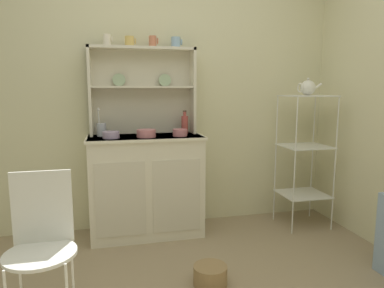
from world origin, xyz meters
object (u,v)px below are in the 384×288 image
(hutch_cabinet, at_px, (146,185))
(porcelain_teapot, at_px, (308,88))
(wire_chair, at_px, (41,237))
(cup_cream_0, at_px, (107,40))
(utensil_jar, at_px, (101,129))
(floor_basket, at_px, (210,275))
(jam_bottle, at_px, (185,124))
(bakers_rack, at_px, (305,145))
(hutch_shelf_unit, at_px, (142,85))
(bowl_mixing_large, at_px, (111,135))

(hutch_cabinet, bearing_deg, porcelain_teapot, -4.78)
(wire_chair, relative_size, cup_cream_0, 9.03)
(cup_cream_0, bearing_deg, porcelain_teapot, -7.98)
(cup_cream_0, relative_size, utensil_jar, 0.39)
(floor_basket, relative_size, jam_bottle, 1.08)
(bakers_rack, height_order, cup_cream_0, cup_cream_0)
(jam_bottle, distance_m, porcelain_teapot, 1.15)
(cup_cream_0, xyz_separation_m, porcelain_teapot, (1.74, -0.24, -0.39))
(hutch_cabinet, relative_size, wire_chair, 1.16)
(hutch_shelf_unit, bearing_deg, floor_basket, -74.06)
(bakers_rack, bearing_deg, bowl_mixing_large, 178.43)
(wire_chair, xyz_separation_m, jam_bottle, (1.03, 1.22, 0.45))
(hutch_cabinet, relative_size, bowl_mixing_large, 7.24)
(floor_basket, bearing_deg, jam_bottle, 87.14)
(hutch_cabinet, distance_m, cup_cream_0, 1.27)
(bakers_rack, bearing_deg, wire_chair, -154.40)
(wire_chair, bearing_deg, bowl_mixing_large, 68.07)
(floor_basket, xyz_separation_m, porcelain_teapot, (1.14, 0.81, 1.22))
(bowl_mixing_large, xyz_separation_m, utensil_jar, (-0.08, 0.15, 0.03))
(utensil_jar, bearing_deg, bowl_mixing_large, -63.00)
(bakers_rack, height_order, wire_chair, bakers_rack)
(utensil_jar, distance_m, porcelain_teapot, 1.85)
(bakers_rack, relative_size, cup_cream_0, 12.95)
(hutch_shelf_unit, distance_m, porcelain_teapot, 1.48)
(hutch_cabinet, distance_m, utensil_jar, 0.61)
(wire_chair, xyz_separation_m, utensil_jar, (0.30, 1.21, 0.42))
(hutch_shelf_unit, bearing_deg, hutch_cabinet, -90.00)
(bowl_mixing_large, bearing_deg, hutch_cabinet, 14.38)
(hutch_shelf_unit, relative_size, jam_bottle, 4.42)
(wire_chair, xyz_separation_m, floor_basket, (0.98, 0.21, -0.45))
(jam_bottle, height_order, utensil_jar, utensil_jar)
(wire_chair, relative_size, floor_basket, 3.81)
(wire_chair, relative_size, jam_bottle, 4.11)
(wire_chair, bearing_deg, hutch_cabinet, 57.33)
(porcelain_teapot, bearing_deg, jam_bottle, 169.19)
(hutch_shelf_unit, xyz_separation_m, wire_chair, (-0.66, -1.30, -0.79))
(hutch_shelf_unit, bearing_deg, porcelain_teapot, -11.14)
(cup_cream_0, bearing_deg, jam_bottle, -3.17)
(bakers_rack, height_order, utensil_jar, bakers_rack)
(bakers_rack, xyz_separation_m, jam_bottle, (-1.09, 0.21, 0.20))
(bakers_rack, height_order, porcelain_teapot, porcelain_teapot)
(wire_chair, distance_m, floor_basket, 1.09)
(hutch_shelf_unit, height_order, wire_chair, hutch_shelf_unit)
(bowl_mixing_large, height_order, porcelain_teapot, porcelain_teapot)
(wire_chair, distance_m, bowl_mixing_large, 1.19)
(porcelain_teapot, bearing_deg, floor_basket, -144.65)
(jam_bottle, height_order, porcelain_teapot, porcelain_teapot)
(bakers_rack, xyz_separation_m, floor_basket, (-1.14, -0.81, -0.70))
(hutch_cabinet, bearing_deg, utensil_jar, 167.96)
(hutch_cabinet, height_order, bowl_mixing_large, bowl_mixing_large)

